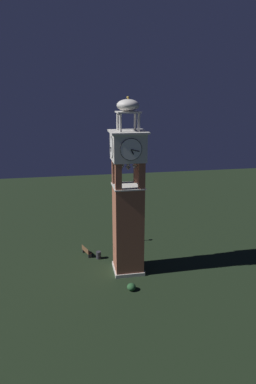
{
  "coord_description": "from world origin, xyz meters",
  "views": [
    {
      "loc": [
        5.05,
        28.6,
        17.04
      ],
      "look_at": [
        0.0,
        0.0,
        8.17
      ],
      "focal_mm": 30.6,
      "sensor_mm": 36.0,
      "label": 1
    }
  ],
  "objects": [
    {
      "name": "lamp_post",
      "position": [
        -0.42,
        -6.28,
        2.49
      ],
      "size": [
        0.36,
        0.36,
        3.56
      ],
      "color": "black",
      "rests_on": "ground"
    },
    {
      "name": "trash_bin",
      "position": [
        2.69,
        -2.87,
        0.4
      ],
      "size": [
        0.52,
        0.52,
        0.8
      ],
      "primitive_type": "cylinder",
      "color": "#2D2D33",
      "rests_on": "ground"
    },
    {
      "name": "shrub_near_entry",
      "position": [
        0.31,
        3.5,
        0.32
      ],
      "size": [
        0.79,
        0.79,
        0.64
      ],
      "primitive_type": "ellipsoid",
      "color": "#234C28",
      "rests_on": "ground"
    },
    {
      "name": "clock_tower",
      "position": [
        0.0,
        -0.0,
        7.03
      ],
      "size": [
        3.26,
        3.26,
        16.72
      ],
      "color": "#93543D",
      "rests_on": "ground"
    },
    {
      "name": "ground",
      "position": [
        0.0,
        0.0,
        0.0
      ],
      "size": [
        80.0,
        80.0,
        0.0
      ],
      "primitive_type": "plane",
      "color": "black"
    },
    {
      "name": "park_bench",
      "position": [
        3.93,
        -3.87,
        0.48
      ],
      "size": [
        1.02,
        1.65,
        0.95
      ],
      "color": "brown",
      "rests_on": "ground"
    }
  ]
}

